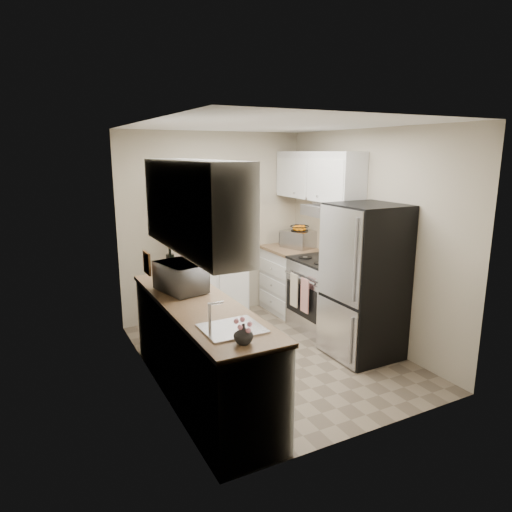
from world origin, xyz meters
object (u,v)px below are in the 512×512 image
at_px(microwave, 181,277).
at_px(wine_bottle, 170,264).
at_px(electric_range, 323,294).
at_px(refrigerator, 365,282).
at_px(toaster_oven, 298,239).
at_px(pantry_cabinet, 209,249).

height_order(microwave, wine_bottle, wine_bottle).
relative_size(electric_range, wine_bottle, 3.32).
bearing_deg(electric_range, refrigerator, -92.48).
bearing_deg(toaster_oven, electric_range, -116.86).
height_order(refrigerator, microwave, refrigerator).
bearing_deg(refrigerator, electric_range, 87.52).
xyz_separation_m(electric_range, toaster_oven, (0.12, 0.79, 0.56)).
xyz_separation_m(wine_bottle, toaster_oven, (2.08, 0.76, -0.05)).
xyz_separation_m(electric_range, wine_bottle, (-1.96, 0.02, 0.61)).
relative_size(electric_range, refrigerator, 0.66).
distance_m(microwave, toaster_oven, 2.44).
relative_size(pantry_cabinet, microwave, 3.93).
distance_m(pantry_cabinet, microwave, 1.58).
bearing_deg(electric_range, wine_bottle, 179.31).
bearing_deg(toaster_oven, refrigerator, -113.93).
xyz_separation_m(pantry_cabinet, wine_bottle, (-0.79, -0.90, 0.09)).
distance_m(electric_range, refrigerator, 0.88).
bearing_deg(toaster_oven, pantry_cabinet, 155.39).
distance_m(pantry_cabinet, toaster_oven, 1.30).
relative_size(refrigerator, wine_bottle, 4.99).
distance_m(refrigerator, wine_bottle, 2.11).
height_order(pantry_cabinet, microwave, pantry_cabinet).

